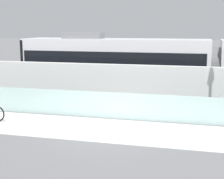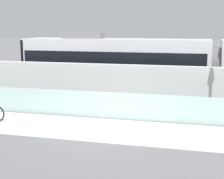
{
  "view_description": "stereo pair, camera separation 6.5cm",
  "coord_description": "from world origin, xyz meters",
  "views": [
    {
      "loc": [
        3.52,
        -13.23,
        4.19
      ],
      "look_at": [
        -0.48,
        2.35,
        1.25
      ],
      "focal_mm": 55.76,
      "sensor_mm": 36.0,
      "label": 1
    },
    {
      "loc": [
        3.59,
        -13.22,
        4.19
      ],
      "look_at": [
        -0.48,
        2.35,
        1.25
      ],
      "focal_mm": 55.76,
      "sensor_mm": 36.0,
      "label": 2
    }
  ],
  "objects": [
    {
      "name": "ground_plane",
      "position": [
        0.0,
        0.0,
        0.0
      ],
      "size": [
        200.0,
        200.0,
        0.0
      ],
      "primitive_type": "plane",
      "color": "slate"
    },
    {
      "name": "bike_path_deck",
      "position": [
        0.0,
        0.0,
        0.01
      ],
      "size": [
        32.0,
        3.2,
        0.01
      ],
      "primitive_type": "cube",
      "color": "silver",
      "rests_on": "ground"
    },
    {
      "name": "glass_parapet",
      "position": [
        0.0,
        1.85,
        0.6
      ],
      "size": [
        32.0,
        0.05,
        1.21
      ],
      "primitive_type": "cube",
      "color": "silver",
      "rests_on": "ground"
    },
    {
      "name": "concrete_barrier_wall",
      "position": [
        0.0,
        3.65,
        1.15
      ],
      "size": [
        32.0,
        0.36,
        2.3
      ],
      "primitive_type": "cube",
      "color": "silver",
      "rests_on": "ground"
    },
    {
      "name": "tram_rail_near",
      "position": [
        0.0,
        6.13,
        0.0
      ],
      "size": [
        32.0,
        0.08,
        0.01
      ],
      "primitive_type": "cube",
      "color": "#595654",
      "rests_on": "ground"
    },
    {
      "name": "tram_rail_far",
      "position": [
        0.0,
        7.57,
        0.0
      ],
      "size": [
        32.0,
        0.08,
        0.01
      ],
      "primitive_type": "cube",
      "color": "#595654",
      "rests_on": "ground"
    },
    {
      "name": "tram",
      "position": [
        4.29,
        6.85,
        1.89
      ],
      "size": [
        22.56,
        2.54,
        3.81
      ],
      "color": "silver",
      "rests_on": "ground"
    }
  ]
}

